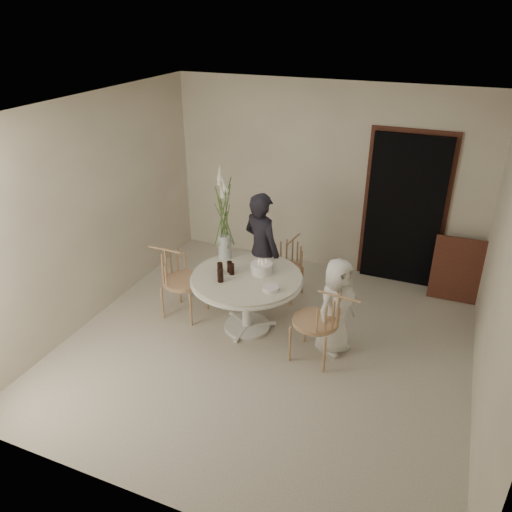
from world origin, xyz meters
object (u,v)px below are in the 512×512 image
at_px(chair_left, 175,272).
at_px(table, 247,284).
at_px(chair_right, 327,317).
at_px(birthday_cake, 262,268).
at_px(girl, 262,250).
at_px(boy, 336,307).
at_px(flower_vase, 224,218).
at_px(chair_far, 289,260).

bearing_deg(chair_left, table, -87.86).
distance_m(chair_right, birthday_cake, 1.01).
distance_m(chair_right, girl, 1.41).
distance_m(boy, flower_vase, 1.71).
height_order(table, chair_right, chair_right).
distance_m(chair_left, flower_vase, 0.94).
bearing_deg(flower_vase, chair_left, -147.52).
distance_m(girl, boy, 1.32).
xyz_separation_m(chair_right, chair_left, (-2.02, 0.23, 0.00)).
xyz_separation_m(chair_right, birthday_cake, (-0.91, 0.38, 0.22)).
xyz_separation_m(chair_far, flower_vase, (-0.63, -0.66, 0.76)).
relative_size(table, boy, 1.15).
xyz_separation_m(chair_far, birthday_cake, (-0.06, -0.85, 0.29)).
relative_size(girl, birthday_cake, 5.98).
bearing_deg(chair_right, chair_far, -138.70).
bearing_deg(flower_vase, girl, 37.06).
bearing_deg(boy, girl, 86.20).
bearing_deg(chair_left, girl, -54.15).
distance_m(chair_right, chair_left, 2.03).
height_order(chair_far, birthday_cake, birthday_cake).
bearing_deg(birthday_cake, boy, -9.04).
distance_m(chair_left, boy, 2.06).
bearing_deg(chair_left, birthday_cake, -80.92).
distance_m(table, girl, 0.64).
bearing_deg(girl, flower_vase, 61.13).
bearing_deg(girl, chair_right, 165.92).
distance_m(boy, birthday_cake, 0.99).
relative_size(chair_far, girl, 0.50).
bearing_deg(girl, chair_far, -99.45).
height_order(table, girl, girl).
relative_size(chair_right, boy, 0.77).
height_order(chair_left, boy, boy).
distance_m(table, flower_vase, 0.85).
distance_m(birthday_cake, flower_vase, 0.77).
height_order(chair_right, flower_vase, flower_vase).
bearing_deg(chair_far, table, -94.06).
relative_size(chair_left, boy, 0.77).
bearing_deg(girl, table, 119.69).
relative_size(girl, flower_vase, 1.28).
bearing_deg(chair_right, flower_vase, -104.59).
bearing_deg(flower_vase, chair_far, 46.51).
distance_m(chair_right, flower_vase, 1.73).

